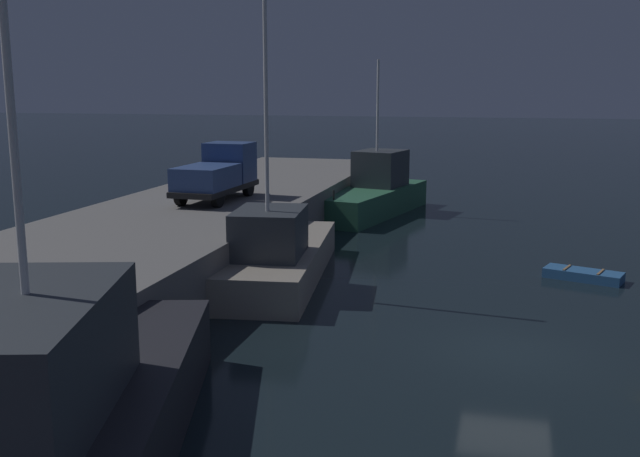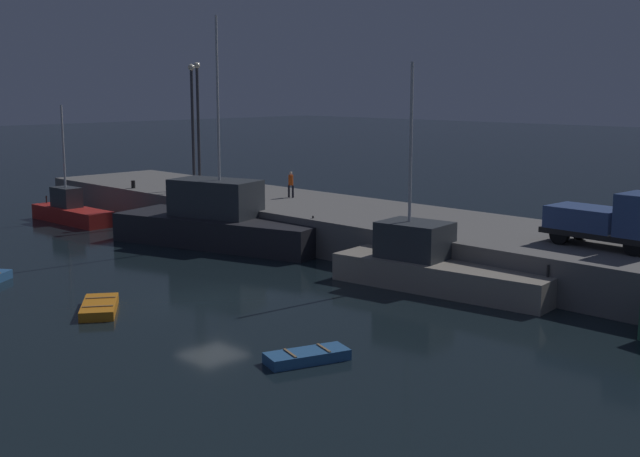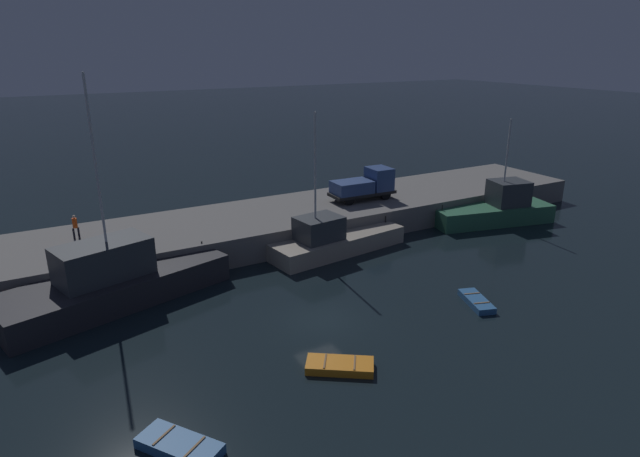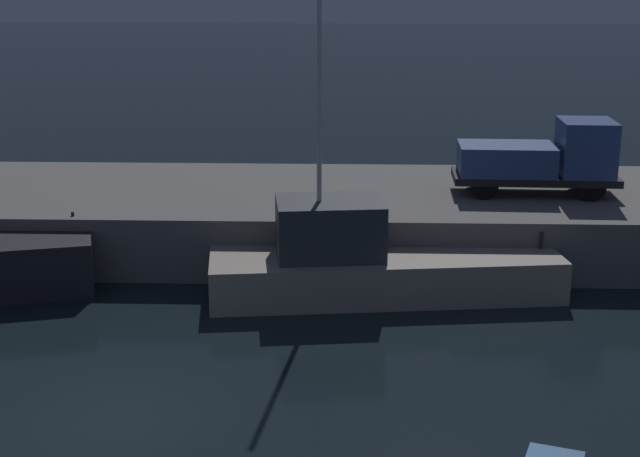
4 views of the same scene
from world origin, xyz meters
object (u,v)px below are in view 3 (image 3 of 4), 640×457
object	(u,v)px
fishing_boat_blue	(496,209)
rowboat_white_mid	(340,366)
utility_truck	(365,185)
bollard_central	(117,254)
rowboat_blue_far	(180,446)
dinghy_orange_near	(476,301)
fishing_trawler_red	(113,281)
dockworker	(75,226)
fishing_boat_white	(333,240)

from	to	relation	value
fishing_boat_blue	rowboat_white_mid	size ratio (longest dim) A/B	3.22
utility_truck	bollard_central	world-z (taller)	utility_truck
fishing_boat_blue	rowboat_blue_far	xyz separation A→B (m)	(-30.57, -13.62, -0.97)
dinghy_orange_near	rowboat_blue_far	bearing A→B (deg)	-169.72
rowboat_blue_far	rowboat_white_mid	bearing A→B (deg)	11.24
dinghy_orange_near	rowboat_white_mid	size ratio (longest dim) A/B	0.90
utility_truck	fishing_trawler_red	bearing A→B (deg)	-166.11
dinghy_orange_near	dockworker	world-z (taller)	dockworker
dinghy_orange_near	fishing_boat_blue	bearing A→B (deg)	39.83
fishing_boat_blue	dinghy_orange_near	bearing A→B (deg)	-140.17
dinghy_orange_near	bollard_central	xyz separation A→B (m)	(-17.47, 12.33, 2.10)
fishing_trawler_red	bollard_central	xyz separation A→B (m)	(0.60, 1.70, 1.01)
bollard_central	dinghy_orange_near	bearing A→B (deg)	-35.21
fishing_boat_blue	rowboat_white_mid	world-z (taller)	fishing_boat_blue
fishing_boat_blue	rowboat_blue_far	distance (m)	33.48
fishing_boat_white	utility_truck	bearing A→B (deg)	38.66
rowboat_blue_far	bollard_central	distance (m)	15.79
fishing_boat_blue	fishing_boat_white	size ratio (longest dim) A/B	1.00
rowboat_white_mid	bollard_central	distance (m)	15.92
fishing_boat_white	bollard_central	distance (m)	14.59
fishing_boat_white	fishing_boat_blue	bearing A→B (deg)	-3.06
fishing_boat_blue	bollard_central	size ratio (longest dim) A/B	20.28
fishing_boat_blue	rowboat_white_mid	xyz separation A→B (m)	(-22.69, -12.06, -0.98)
fishing_trawler_red	fishing_boat_white	xyz separation A→B (m)	(15.08, 0.51, -0.30)
fishing_boat_blue	dinghy_orange_near	distance (m)	16.15
dinghy_orange_near	dockworker	distance (m)	25.86
fishing_boat_blue	rowboat_white_mid	distance (m)	25.71
fishing_boat_white	dinghy_orange_near	xyz separation A→B (m)	(2.99, -11.14, -0.79)
utility_truck	dockworker	world-z (taller)	utility_truck
fishing_trawler_red	dockworker	xyz separation A→B (m)	(-1.11, 6.48, 1.69)
fishing_trawler_red	rowboat_blue_far	bearing A→B (deg)	-90.49
fishing_trawler_red	fishing_boat_blue	bearing A→B (deg)	-0.59
rowboat_blue_far	utility_truck	bearing A→B (deg)	42.25
rowboat_white_mid	fishing_trawler_red	bearing A→B (deg)	122.09
fishing_boat_blue	fishing_boat_white	xyz separation A→B (m)	(-15.36, 0.82, -0.21)
dockworker	utility_truck	bearing A→B (deg)	-3.41
fishing_boat_blue	dockworker	world-z (taller)	fishing_boat_blue
fishing_trawler_red	rowboat_white_mid	bearing A→B (deg)	-57.91
fishing_boat_white	dockworker	size ratio (longest dim) A/B	6.43
dinghy_orange_near	dockworker	xyz separation A→B (m)	(-19.18, 17.11, 2.78)
fishing_trawler_red	utility_truck	world-z (taller)	fishing_trawler_red
bollard_central	rowboat_white_mid	bearing A→B (deg)	-63.04
rowboat_white_mid	rowboat_blue_far	world-z (taller)	rowboat_blue_far
fishing_boat_blue	utility_truck	size ratio (longest dim) A/B	1.92
utility_truck	bollard_central	size ratio (longest dim) A/B	10.56
rowboat_white_mid	rowboat_blue_far	xyz separation A→B (m)	(-7.88, -1.56, 0.01)
fishing_trawler_red	rowboat_white_mid	size ratio (longest dim) A/B	4.11
dockworker	rowboat_white_mid	bearing A→B (deg)	-64.81
dinghy_orange_near	bollard_central	distance (m)	21.49
rowboat_white_mid	rowboat_blue_far	bearing A→B (deg)	-168.76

